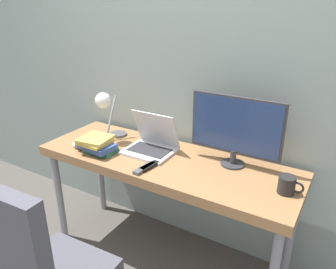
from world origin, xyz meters
name	(u,v)px	position (x,y,z in m)	size (l,w,h in m)	color
wall_back	(192,65)	(0.00, 0.63, 1.30)	(8.00, 0.05, 2.60)	gray
desk	(165,169)	(0.00, 0.28, 0.70)	(1.66, 0.56, 0.78)	#996B42
laptop	(152,144)	(-0.13, 0.33, 0.83)	(0.31, 0.26, 0.26)	silver
monitor	(236,128)	(0.39, 0.42, 1.02)	(0.54, 0.14, 0.42)	#333338
desk_lamp	(106,107)	(-0.49, 0.32, 1.02)	(0.12, 0.25, 0.35)	#4C4C51
book_stack	(97,145)	(-0.42, 0.13, 0.83)	(0.26, 0.20, 0.10)	#286B47
tv_remote	(144,168)	(-0.03, 0.10, 0.79)	(0.05, 0.17, 0.02)	#4C4C51
media_remote	(149,166)	(-0.01, 0.13, 0.79)	(0.06, 0.14, 0.02)	black
mug	(287,185)	(0.74, 0.27, 0.83)	(0.13, 0.09, 0.09)	black
game_controller	(82,144)	(-0.56, 0.14, 0.80)	(0.14, 0.10, 0.04)	white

